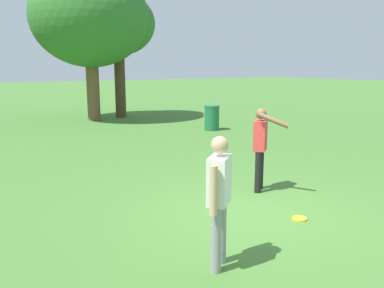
% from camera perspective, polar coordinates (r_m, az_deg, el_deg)
% --- Properties ---
extents(ground_plane, '(120.00, 120.00, 0.00)m').
position_cam_1_polar(ground_plane, '(7.08, 8.79, -9.24)').
color(ground_plane, '#447530').
extents(person_thrower, '(0.50, 0.84, 1.64)m').
position_cam_1_polar(person_thrower, '(7.91, 9.75, 0.12)').
color(person_thrower, black).
rests_on(person_thrower, ground).
extents(person_catcher, '(0.50, 0.41, 1.64)m').
position_cam_1_polar(person_catcher, '(4.82, 3.87, -7.08)').
color(person_catcher, gray).
rests_on(person_catcher, ground).
extents(frisbee, '(0.24, 0.24, 0.03)m').
position_cam_1_polar(frisbee, '(6.82, 15.02, -10.19)').
color(frisbee, yellow).
rests_on(frisbee, ground).
extents(trash_can_beside_table, '(0.59, 0.59, 0.96)m').
position_cam_1_polar(trash_can_beside_table, '(15.43, 2.84, 3.77)').
color(trash_can_beside_table, '#1E663D').
rests_on(trash_can_beside_table, ground).
extents(tree_far_right, '(5.12, 5.12, 6.71)m').
position_cam_1_polar(tree_far_right, '(18.81, -14.33, 17.05)').
color(tree_far_right, brown).
rests_on(tree_far_right, ground).
extents(tree_slender_mid, '(3.42, 3.42, 5.81)m').
position_cam_1_polar(tree_slender_mid, '(19.64, -10.46, 16.31)').
color(tree_slender_mid, '#4C3823').
rests_on(tree_slender_mid, ground).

